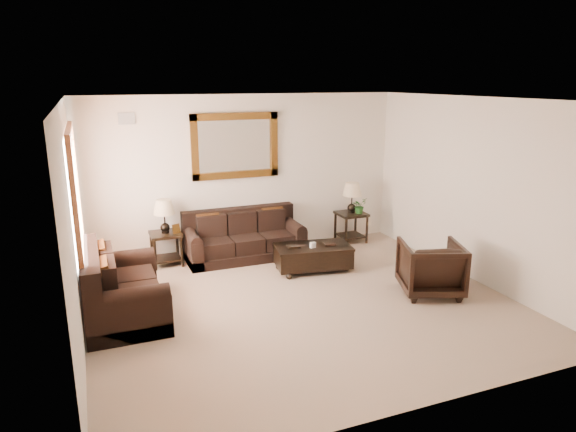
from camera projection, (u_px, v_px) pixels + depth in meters
name	position (u px, v px, depth m)	size (l,w,h in m)	color
room	(303.00, 207.00, 6.59)	(5.51, 5.01, 2.71)	tan
window	(76.00, 194.00, 6.39)	(0.07, 1.96, 1.66)	white
mirror	(235.00, 146.00, 8.61)	(1.50, 0.06, 1.10)	#4D290F
air_vent	(127.00, 118.00, 7.88)	(0.25, 0.02, 0.18)	#999999
sofa	(244.00, 240.00, 8.69)	(1.96, 0.85, 0.80)	black
loveseat	(119.00, 292.00, 6.48)	(0.96, 1.62, 0.91)	black
end_table_left	(165.00, 223.00, 8.22)	(0.49, 0.49, 1.08)	black
end_table_right	(352.00, 203.00, 9.42)	(0.50, 0.50, 1.11)	black
coffee_table	(313.00, 255.00, 8.10)	(1.27, 0.82, 0.50)	black
armchair	(431.00, 265.00, 7.18)	(0.80, 0.75, 0.83)	black
potted_plant	(359.00, 207.00, 9.39)	(0.26, 0.29, 0.22)	#1F541C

